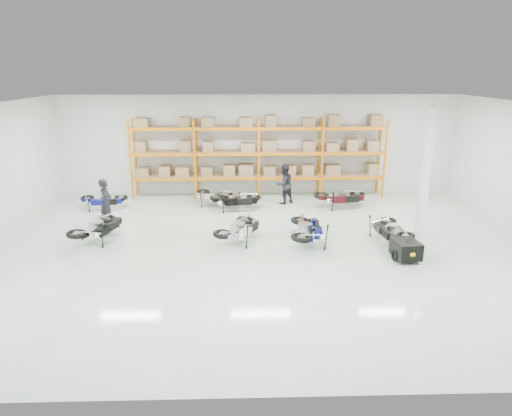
{
  "coord_description": "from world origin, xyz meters",
  "views": [
    {
      "loc": [
        -0.71,
        -13.74,
        5.6
      ],
      "look_at": [
        -0.27,
        0.92,
        1.1
      ],
      "focal_mm": 32.0,
      "sensor_mm": 36.0,
      "label": 1
    }
  ],
  "objects_px": {
    "trailer": "(406,249)",
    "person_left": "(106,202)",
    "moto_back_b": "(217,193)",
    "moto_blue_centre": "(308,226)",
    "moto_black_far_left": "(98,224)",
    "moto_back_a": "(103,197)",
    "moto_back_d": "(341,194)",
    "person_back": "(284,184)",
    "moto_touring_right": "(390,226)",
    "moto_back_c": "(236,197)",
    "moto_silver_left": "(240,225)"
  },
  "relations": [
    {
      "from": "moto_black_far_left",
      "to": "person_left",
      "type": "bearing_deg",
      "value": -65.09
    },
    {
      "from": "moto_touring_right",
      "to": "person_left",
      "type": "distance_m",
      "value": 10.17
    },
    {
      "from": "moto_touring_right",
      "to": "moto_silver_left",
      "type": "bearing_deg",
      "value": 173.99
    },
    {
      "from": "trailer",
      "to": "person_left",
      "type": "height_order",
      "value": "person_left"
    },
    {
      "from": "moto_silver_left",
      "to": "moto_back_c",
      "type": "height_order",
      "value": "moto_silver_left"
    },
    {
      "from": "moto_back_a",
      "to": "moto_back_d",
      "type": "distance_m",
      "value": 9.9
    },
    {
      "from": "moto_back_a",
      "to": "person_left",
      "type": "xyz_separation_m",
      "value": [
        0.74,
        -2.01,
        0.37
      ]
    },
    {
      "from": "moto_black_far_left",
      "to": "trailer",
      "type": "height_order",
      "value": "moto_black_far_left"
    },
    {
      "from": "moto_back_a",
      "to": "person_back",
      "type": "bearing_deg",
      "value": -86.78
    },
    {
      "from": "moto_back_c",
      "to": "person_back",
      "type": "bearing_deg",
      "value": -68.83
    },
    {
      "from": "moto_blue_centre",
      "to": "moto_black_far_left",
      "type": "xyz_separation_m",
      "value": [
        -7.04,
        0.47,
        -0.02
      ]
    },
    {
      "from": "moto_touring_right",
      "to": "moto_back_a",
      "type": "xyz_separation_m",
      "value": [
        -10.71,
        4.01,
        -0.04
      ]
    },
    {
      "from": "moto_back_c",
      "to": "moto_back_d",
      "type": "xyz_separation_m",
      "value": [
        4.41,
        0.2,
        0.02
      ]
    },
    {
      "from": "moto_black_far_left",
      "to": "moto_back_d",
      "type": "distance_m",
      "value": 9.68
    },
    {
      "from": "moto_touring_right",
      "to": "person_left",
      "type": "height_order",
      "value": "person_left"
    },
    {
      "from": "moto_black_far_left",
      "to": "moto_blue_centre",
      "type": "bearing_deg",
      "value": -164.67
    },
    {
      "from": "moto_black_far_left",
      "to": "person_back",
      "type": "xyz_separation_m",
      "value": [
        6.65,
        4.27,
        0.26
      ]
    },
    {
      "from": "moto_silver_left",
      "to": "moto_back_d",
      "type": "relative_size",
      "value": 0.99
    },
    {
      "from": "moto_back_d",
      "to": "moto_back_c",
      "type": "bearing_deg",
      "value": 85.75
    },
    {
      "from": "moto_silver_left",
      "to": "moto_back_d",
      "type": "bearing_deg",
      "value": -109.66
    },
    {
      "from": "moto_blue_centre",
      "to": "trailer",
      "type": "relative_size",
      "value": 1.34
    },
    {
      "from": "moto_black_far_left",
      "to": "moto_touring_right",
      "type": "distance_m",
      "value": 9.81
    },
    {
      "from": "moto_back_d",
      "to": "person_left",
      "type": "relative_size",
      "value": 1.08
    },
    {
      "from": "moto_silver_left",
      "to": "moto_back_b",
      "type": "distance_m",
      "value": 4.36
    },
    {
      "from": "moto_black_far_left",
      "to": "moto_back_c",
      "type": "xyz_separation_m",
      "value": [
        4.58,
        3.4,
        -0.04
      ]
    },
    {
      "from": "trailer",
      "to": "moto_back_d",
      "type": "height_order",
      "value": "moto_back_d"
    },
    {
      "from": "moto_black_far_left",
      "to": "moto_back_a",
      "type": "relative_size",
      "value": 1.17
    },
    {
      "from": "trailer",
      "to": "person_left",
      "type": "bearing_deg",
      "value": 153.62
    },
    {
      "from": "moto_blue_centre",
      "to": "moto_back_b",
      "type": "bearing_deg",
      "value": -48.16
    },
    {
      "from": "moto_back_b",
      "to": "person_back",
      "type": "distance_m",
      "value": 2.91
    },
    {
      "from": "moto_back_a",
      "to": "moto_back_d",
      "type": "relative_size",
      "value": 0.88
    },
    {
      "from": "moto_black_far_left",
      "to": "moto_touring_right",
      "type": "height_order",
      "value": "moto_black_far_left"
    },
    {
      "from": "trailer",
      "to": "moto_back_c",
      "type": "xyz_separation_m",
      "value": [
        -5.22,
        5.36,
        0.2
      ]
    },
    {
      "from": "moto_blue_centre",
      "to": "person_left",
      "type": "xyz_separation_m",
      "value": [
        -7.2,
        2.11,
        0.27
      ]
    },
    {
      "from": "moto_back_d",
      "to": "person_back",
      "type": "bearing_deg",
      "value": 67.09
    },
    {
      "from": "trailer",
      "to": "moto_blue_centre",
      "type": "bearing_deg",
      "value": 145.1
    },
    {
      "from": "moto_silver_left",
      "to": "person_left",
      "type": "bearing_deg",
      "value": 7.74
    },
    {
      "from": "trailer",
      "to": "moto_back_d",
      "type": "distance_m",
      "value": 5.62
    },
    {
      "from": "moto_black_far_left",
      "to": "person_back",
      "type": "height_order",
      "value": "person_back"
    },
    {
      "from": "person_left",
      "to": "person_back",
      "type": "height_order",
      "value": "person_left"
    },
    {
      "from": "moto_black_far_left",
      "to": "trailer",
      "type": "relative_size",
      "value": 1.3
    },
    {
      "from": "moto_silver_left",
      "to": "moto_back_c",
      "type": "distance_m",
      "value": 3.61
    },
    {
      "from": "moto_touring_right",
      "to": "moto_back_c",
      "type": "distance_m",
      "value": 6.44
    },
    {
      "from": "moto_back_b",
      "to": "person_back",
      "type": "xyz_separation_m",
      "value": [
        2.88,
        0.24,
        0.3
      ]
    },
    {
      "from": "moto_silver_left",
      "to": "trailer",
      "type": "xyz_separation_m",
      "value": [
        5.01,
        -1.75,
        -0.21
      ]
    },
    {
      "from": "moto_back_c",
      "to": "person_left",
      "type": "relative_size",
      "value": 1.04
    },
    {
      "from": "moto_silver_left",
      "to": "moto_black_far_left",
      "type": "distance_m",
      "value": 4.79
    },
    {
      "from": "person_back",
      "to": "moto_touring_right",
      "type": "bearing_deg",
      "value": 92.01
    },
    {
      "from": "person_left",
      "to": "moto_back_b",
      "type": "bearing_deg",
      "value": -59.2
    },
    {
      "from": "moto_back_a",
      "to": "trailer",
      "type": "bearing_deg",
      "value": -119.13
    }
  ]
}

